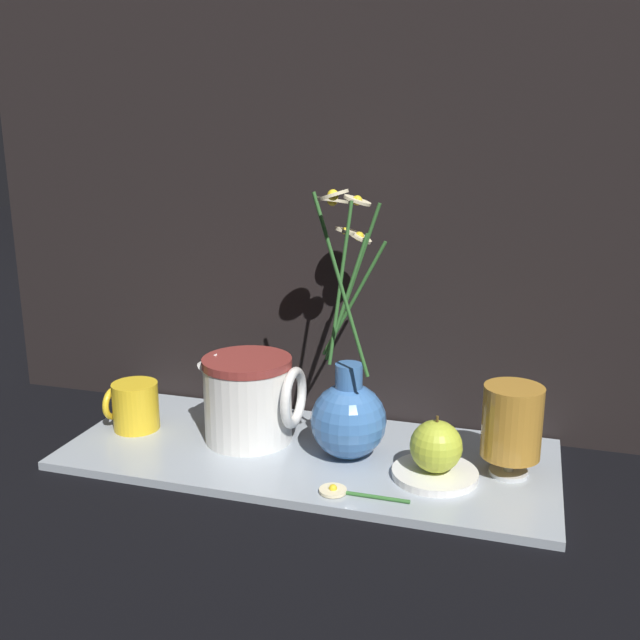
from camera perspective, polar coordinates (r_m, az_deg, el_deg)
ground_plane at (r=1.06m, az=-0.95°, el=-10.99°), size 6.00×6.00×0.00m
shelf at (r=1.06m, az=-0.95°, el=-10.70°), size 0.70×0.29×0.01m
backdrop_wall at (r=1.11m, az=1.60°, el=19.39°), size 1.20×0.02×1.10m
vase_with_flowers at (r=1.01m, az=2.22°, el=-7.32°), size 0.11×0.20×0.38m
yellow_mug at (r=1.15m, az=-14.68°, el=-6.68°), size 0.08×0.07×0.07m
ceramic_pitcher at (r=1.07m, az=-5.68°, el=-6.02°), size 0.16×0.13×0.14m
tea_glass at (r=0.99m, az=15.11°, el=-7.97°), size 0.08×0.08×0.13m
saucer_plate at (r=0.99m, az=9.17°, el=-12.05°), size 0.12×0.12×0.01m
orange_fruit at (r=0.97m, az=9.27°, el=-9.94°), size 0.07×0.07×0.08m
loose_daisy at (r=0.94m, az=1.89°, el=-13.57°), size 0.12×0.04×0.01m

